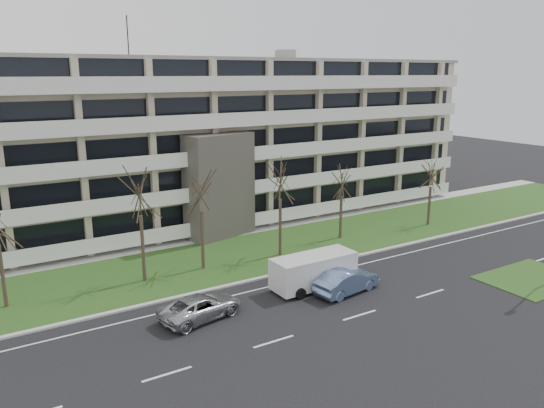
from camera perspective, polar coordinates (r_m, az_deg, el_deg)
ground at (r=32.49m, az=9.40°, el=-11.72°), size 160.00×160.00×0.00m
grass_verge at (r=42.32m, az=-2.24°, el=-5.29°), size 90.00×10.00×0.06m
curb at (r=38.30m, az=1.48°, el=-7.35°), size 90.00×0.35×0.12m
sidewalk at (r=46.94m, az=-5.57°, el=-3.38°), size 90.00×2.00×0.08m
grass_median at (r=41.43m, az=26.20°, el=-7.21°), size 7.00×5.00×0.06m
lane_edge_line at (r=37.16m, az=2.76°, el=-8.14°), size 90.00×0.12×0.01m
apartment_building at (r=51.43m, az=-9.17°, el=6.68°), size 60.50×15.10×18.75m
silver_pickup at (r=31.74m, az=-7.67°, el=-10.90°), size 5.43×3.30×1.41m
blue_sedan at (r=35.16m, az=8.04°, el=-8.22°), size 4.97×2.34×1.57m
white_van at (r=35.54m, az=4.61°, el=-6.90°), size 5.84×2.44×2.26m
tree_2 at (r=36.07m, az=-14.10°, el=1.57°), size 4.18×4.18×8.35m
tree_3 at (r=37.68m, az=-7.68°, el=1.74°), size 3.91×3.91×7.82m
tree_4 at (r=40.20m, az=0.90°, el=3.03°), size 4.08×4.08×8.17m
tree_5 at (r=45.23m, az=7.53°, el=2.64°), size 3.34×3.34×6.68m
tree_6 at (r=51.01m, az=16.80°, el=3.33°), size 3.28×3.28×6.56m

